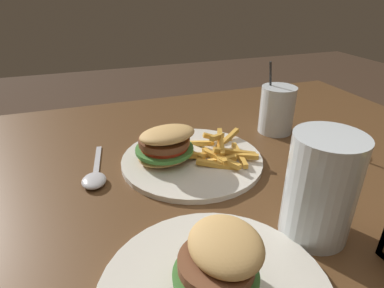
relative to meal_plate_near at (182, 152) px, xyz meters
name	(u,v)px	position (x,y,z in m)	size (l,w,h in m)	color
dining_table	(169,287)	(0.08, 0.17, -0.14)	(1.42, 1.12, 0.73)	brown
meal_plate_near	(182,152)	(0.00, 0.00, 0.00)	(0.27, 0.27, 0.08)	silver
beer_glass	(320,190)	(-0.11, 0.24, 0.05)	(0.09, 0.09, 0.15)	silver
juice_glass	(277,112)	(-0.25, -0.07, 0.03)	(0.08, 0.08, 0.16)	silver
spoon	(94,178)	(0.16, 0.01, -0.02)	(0.05, 0.17, 0.01)	silver
meal_plate_far	(216,282)	(0.05, 0.29, 0.00)	(0.26, 0.26, 0.09)	silver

